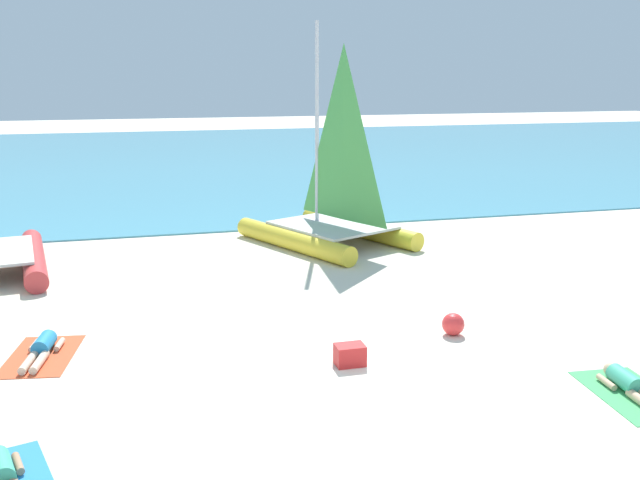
{
  "coord_description": "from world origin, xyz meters",
  "views": [
    {
      "loc": [
        -3.99,
        -9.5,
        4.88
      ],
      "look_at": [
        0.0,
        5.42,
        1.2
      ],
      "focal_mm": 39.54,
      "sensor_mm": 36.0,
      "label": 1
    }
  ],
  "objects_px": {
    "beach_ball": "(453,324)",
    "cooler_box": "(350,355)",
    "sunbather_middle": "(2,475)",
    "sailboat_yellow": "(330,213)",
    "towel_left": "(42,356)",
    "sunbather_right": "(630,385)",
    "towel_right": "(632,395)",
    "sunbather_left": "(42,348)"
  },
  "relations": [
    {
      "from": "towel_left",
      "to": "towel_right",
      "type": "distance_m",
      "value": 9.89
    },
    {
      "from": "sailboat_yellow",
      "to": "towel_left",
      "type": "distance_m",
      "value": 9.89
    },
    {
      "from": "towel_left",
      "to": "sunbather_middle",
      "type": "bearing_deg",
      "value": -90.09
    },
    {
      "from": "towel_right",
      "to": "sunbather_middle",
      "type": "bearing_deg",
      "value": -179.28
    },
    {
      "from": "sunbather_right",
      "to": "sunbather_left",
      "type": "bearing_deg",
      "value": 160.84
    },
    {
      "from": "sunbather_left",
      "to": "towel_right",
      "type": "distance_m",
      "value": 9.91
    },
    {
      "from": "sunbather_left",
      "to": "beach_ball",
      "type": "xyz_separation_m",
      "value": [
        7.46,
        -0.98,
        0.08
      ]
    },
    {
      "from": "sunbather_middle",
      "to": "beach_ball",
      "type": "height_order",
      "value": "beach_ball"
    },
    {
      "from": "towel_left",
      "to": "towel_right",
      "type": "bearing_deg",
      "value": -23.91
    },
    {
      "from": "cooler_box",
      "to": "sailboat_yellow",
      "type": "bearing_deg",
      "value": 76.38
    },
    {
      "from": "sunbather_right",
      "to": "cooler_box",
      "type": "relative_size",
      "value": 3.13
    },
    {
      "from": "sunbather_left",
      "to": "sunbather_middle",
      "type": "relative_size",
      "value": 1.01
    },
    {
      "from": "sailboat_yellow",
      "to": "towel_right",
      "type": "height_order",
      "value": "sailboat_yellow"
    },
    {
      "from": "sunbather_left",
      "to": "towel_left",
      "type": "bearing_deg",
      "value": -90.0
    },
    {
      "from": "sunbather_middle",
      "to": "sunbather_right",
      "type": "bearing_deg",
      "value": -15.1
    },
    {
      "from": "sunbather_middle",
      "to": "towel_right",
      "type": "xyz_separation_m",
      "value": [
        9.05,
        0.11,
        -0.13
      ]
    },
    {
      "from": "sailboat_yellow",
      "to": "sunbather_left",
      "type": "relative_size",
      "value": 4.02
    },
    {
      "from": "sailboat_yellow",
      "to": "towel_left",
      "type": "bearing_deg",
      "value": -161.8
    },
    {
      "from": "sailboat_yellow",
      "to": "sunbather_left",
      "type": "bearing_deg",
      "value": -162.04
    },
    {
      "from": "sunbather_middle",
      "to": "cooler_box",
      "type": "relative_size",
      "value": 3.09
    },
    {
      "from": "towel_right",
      "to": "sunbather_left",
      "type": "bearing_deg",
      "value": 155.72
    },
    {
      "from": "sunbather_middle",
      "to": "sunbather_right",
      "type": "xyz_separation_m",
      "value": [
        9.05,
        0.18,
        0.0
      ]
    },
    {
      "from": "towel_left",
      "to": "sunbather_left",
      "type": "bearing_deg",
      "value": 80.81
    },
    {
      "from": "towel_left",
      "to": "sunbather_middle",
      "type": "xyz_separation_m",
      "value": [
        -0.01,
        -4.12,
        0.13
      ]
    },
    {
      "from": "sunbather_middle",
      "to": "cooler_box",
      "type": "xyz_separation_m",
      "value": [
        5.15,
        2.36,
        0.05
      ]
    },
    {
      "from": "sunbather_middle",
      "to": "beach_ball",
      "type": "distance_m",
      "value": 8.14
    },
    {
      "from": "sunbather_left",
      "to": "towel_right",
      "type": "bearing_deg",
      "value": -15.09
    },
    {
      "from": "towel_right",
      "to": "beach_ball",
      "type": "relative_size",
      "value": 4.44
    },
    {
      "from": "sailboat_yellow",
      "to": "sunbather_middle",
      "type": "relative_size",
      "value": 4.07
    },
    {
      "from": "sailboat_yellow",
      "to": "towel_right",
      "type": "xyz_separation_m",
      "value": [
        1.84,
        -10.72,
        -0.93
      ]
    },
    {
      "from": "towel_right",
      "to": "beach_ball",
      "type": "bearing_deg",
      "value": 116.88
    },
    {
      "from": "sailboat_yellow",
      "to": "beach_ball",
      "type": "relative_size",
      "value": 14.71
    },
    {
      "from": "beach_ball",
      "to": "cooler_box",
      "type": "distance_m",
      "value": 2.47
    },
    {
      "from": "sailboat_yellow",
      "to": "sunbather_middle",
      "type": "distance_m",
      "value": 13.04
    },
    {
      "from": "towel_left",
      "to": "sunbather_middle",
      "type": "height_order",
      "value": "sunbather_middle"
    },
    {
      "from": "sunbather_left",
      "to": "towel_right",
      "type": "relative_size",
      "value": 0.82
    },
    {
      "from": "sailboat_yellow",
      "to": "sunbather_right",
      "type": "distance_m",
      "value": 10.84
    },
    {
      "from": "sailboat_yellow",
      "to": "sunbather_right",
      "type": "height_order",
      "value": "sailboat_yellow"
    },
    {
      "from": "towel_right",
      "to": "cooler_box",
      "type": "bearing_deg",
      "value": 150.01
    },
    {
      "from": "towel_right",
      "to": "cooler_box",
      "type": "height_order",
      "value": "cooler_box"
    },
    {
      "from": "sunbather_middle",
      "to": "sailboat_yellow",
      "type": "bearing_deg",
      "value": 40.12
    },
    {
      "from": "towel_left",
      "to": "cooler_box",
      "type": "relative_size",
      "value": 3.8
    }
  ]
}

